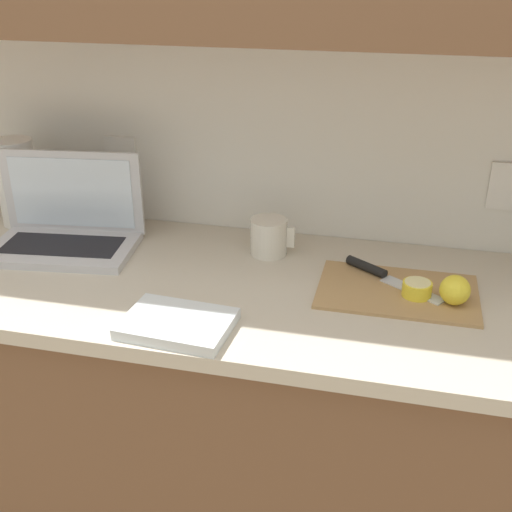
{
  "coord_description": "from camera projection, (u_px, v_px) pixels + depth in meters",
  "views": [
    {
      "loc": [
        0.45,
        -1.28,
        1.6
      ],
      "look_at": [
        0.15,
        -0.01,
        0.97
      ],
      "focal_mm": 45.0,
      "sensor_mm": 36.0,
      "label": 1
    }
  ],
  "objects": [
    {
      "name": "knife",
      "position": [
        377.0,
        272.0,
        1.51
      ],
      "size": [
        0.24,
        0.17,
        0.02
      ],
      "rotation": [
        0.0,
        0.0,
        -0.59
      ],
      "color": "silver",
      "rests_on": "cutting_board"
    },
    {
      "name": "lemon_half_cut",
      "position": [
        417.0,
        289.0,
        1.42
      ],
      "size": [
        0.07,
        0.07,
        0.03
      ],
      "color": "yellow",
      "rests_on": "cutting_board"
    },
    {
      "name": "paper_towel_roll",
      "position": [
        18.0,
        182.0,
        1.78
      ],
      "size": [
        0.11,
        0.11,
        0.24
      ],
      "color": "white",
      "rests_on": "counter_unit"
    },
    {
      "name": "dish_towel",
      "position": [
        177.0,
        324.0,
        1.31
      ],
      "size": [
        0.23,
        0.17,
        0.02
      ],
      "primitive_type": "cube",
      "rotation": [
        0.0,
        0.0,
        -0.06
      ],
      "color": "white",
      "rests_on": "counter_unit"
    },
    {
      "name": "lemon_whole_beside",
      "position": [
        455.0,
        290.0,
        1.38
      ],
      "size": [
        0.07,
        0.07,
        0.07
      ],
      "color": "yellow",
      "rests_on": "cutting_board"
    },
    {
      "name": "laptop",
      "position": [
        67.0,
        225.0,
        1.67
      ],
      "size": [
        0.39,
        0.27,
        0.24
      ],
      "rotation": [
        0.0,
        0.0,
        0.12
      ],
      "color": "silver",
      "rests_on": "counter_unit"
    },
    {
      "name": "counter_unit",
      "position": [
        196.0,
        420.0,
        1.72
      ],
      "size": [
        2.44,
        0.63,
        0.89
      ],
      "color": "brown",
      "rests_on": "ground_plane"
    },
    {
      "name": "measuring_cup",
      "position": [
        269.0,
        237.0,
        1.63
      ],
      "size": [
        0.11,
        0.09,
        0.09
      ],
      "color": "silver",
      "rests_on": "counter_unit"
    },
    {
      "name": "cutting_board",
      "position": [
        397.0,
        292.0,
        1.45
      ],
      "size": [
        0.36,
        0.23,
        0.01
      ],
      "primitive_type": "cube",
      "color": "tan",
      "rests_on": "counter_unit"
    }
  ]
}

